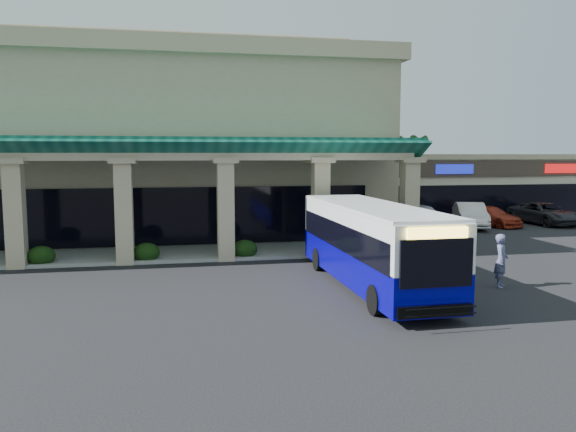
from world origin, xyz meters
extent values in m
plane|color=black|center=(0.00, 0.00, 0.00)|extent=(110.00, 110.00, 0.00)
imported|color=#515479|center=(6.52, -2.04, 0.99)|extent=(0.80, 0.87, 1.99)
imported|color=#A7A7B0|center=(11.01, 14.54, 0.78)|extent=(2.28, 4.76, 1.57)
imported|color=silver|center=(14.04, 13.61, 0.83)|extent=(3.41, 5.36, 1.67)
imported|color=#9C2A17|center=(15.87, 14.23, 0.67)|extent=(3.39, 5.01, 1.35)
imported|color=#28292E|center=(20.10, 14.33, 0.76)|extent=(3.08, 5.70, 1.52)
camera|label=1|loc=(-5.21, -20.50, 4.92)|focal=35.00mm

